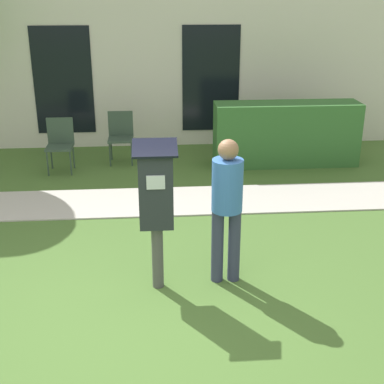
{
  "coord_description": "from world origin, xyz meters",
  "views": [
    {
      "loc": [
        0.24,
        -4.35,
        3.01
      ],
      "look_at": [
        0.63,
        0.65,
        1.05
      ],
      "focal_mm": 50.0,
      "sensor_mm": 36.0,
      "label": 1
    }
  ],
  "objects": [
    {
      "name": "ground_plane",
      "position": [
        0.0,
        0.0,
        0.0
      ],
      "size": [
        40.0,
        40.0,
        0.0
      ],
      "primitive_type": "plane",
      "color": "#476B2D"
    },
    {
      "name": "sidewalk",
      "position": [
        0.0,
        2.96,
        0.01
      ],
      "size": [
        12.0,
        1.1,
        0.02
      ],
      "color": "#B7B2A8",
      "rests_on": "ground"
    },
    {
      "name": "building_facade",
      "position": [
        0.0,
        6.06,
        1.6
      ],
      "size": [
        10.0,
        0.26,
        3.2
      ],
      "color": "silver",
      "rests_on": "ground"
    },
    {
      "name": "parking_meter",
      "position": [
        0.26,
        0.61,
        1.02
      ],
      "size": [
        0.44,
        0.31,
        1.59
      ],
      "color": "#4C4C4C",
      "rests_on": "ground"
    },
    {
      "name": "person_standing",
      "position": [
        0.99,
        0.69,
        0.93
      ],
      "size": [
        0.32,
        0.32,
        1.58
      ],
      "rotation": [
        0.0,
        0.0,
        0.27
      ],
      "color": "#333851",
      "rests_on": "ground"
    },
    {
      "name": "outdoor_chair_left",
      "position": [
        -1.32,
        4.54,
        0.53
      ],
      "size": [
        0.44,
        0.44,
        0.9
      ],
      "rotation": [
        0.0,
        0.0,
        -0.28
      ],
      "color": "#334738",
      "rests_on": "ground"
    },
    {
      "name": "outdoor_chair_middle",
      "position": [
        -0.31,
        4.96,
        0.53
      ],
      "size": [
        0.44,
        0.44,
        0.9
      ],
      "rotation": [
        0.0,
        0.0,
        -0.2
      ],
      "color": "#334738",
      "rests_on": "ground"
    },
    {
      "name": "hedge_row",
      "position": [
        2.59,
        4.59,
        0.55
      ],
      "size": [
        2.51,
        0.6,
        1.1
      ],
      "color": "#33662D",
      "rests_on": "ground"
    }
  ]
}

